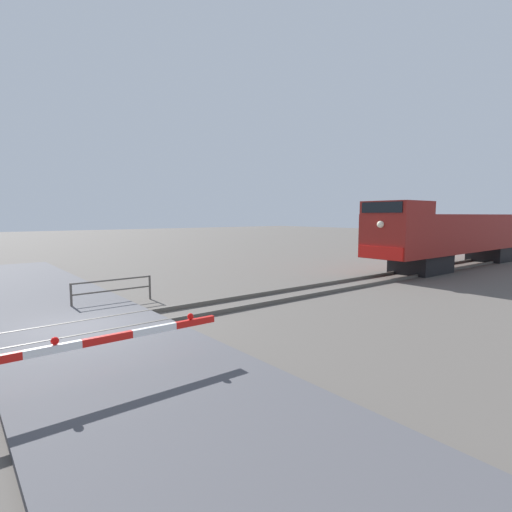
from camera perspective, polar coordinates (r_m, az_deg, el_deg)
The scene contains 6 objects.
ground_plane at distance 12.25m, azimuth -24.00°, elevation -10.08°, with size 160.00×160.00×0.00m, color #514C47.
rail_track_left at distance 12.91m, azimuth -24.83°, elevation -8.96°, with size 0.08×80.00×0.15m, color #59544C.
rail_track_right at distance 11.57m, azimuth -23.10°, elevation -10.60°, with size 0.08×80.00×0.15m, color #59544C.
road_surface at distance 12.24m, azimuth -24.01°, elevation -9.76°, with size 36.00×4.69×0.14m, color #47474C.
locomotive at distance 28.21m, azimuth 27.50°, elevation 2.79°, with size 2.71×18.07×4.00m.
guard_railing at distance 15.37m, azimuth -20.13°, elevation -4.34°, with size 0.08×2.94×0.95m.
Camera 1 is at (11.46, -2.85, 3.27)m, focal length 27.47 mm.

